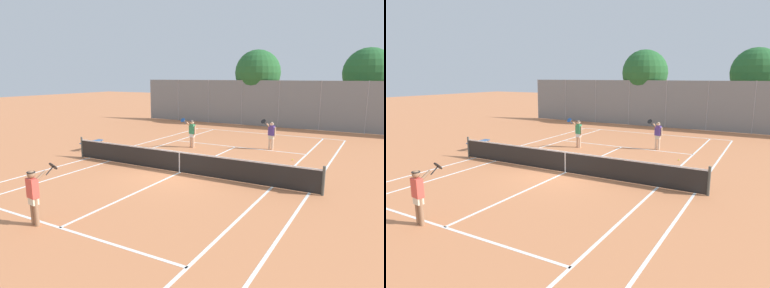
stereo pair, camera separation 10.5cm
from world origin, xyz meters
TOP-DOWN VIEW (x-y plane):
  - ground_plane at (0.00, 0.00)m, footprint 120.00×120.00m
  - court_line_markings at (0.00, 0.00)m, footprint 11.10×23.90m
  - tennis_net at (0.00, 0.00)m, footprint 12.00×0.10m
  - player_near_side at (-0.74, -6.60)m, footprint 0.74×0.72m
  - player_far_left at (-2.20, 4.98)m, footprint 0.78×0.71m
  - player_far_right at (2.04, 6.72)m, footprint 0.77×0.71m
  - loose_tennis_ball_0 at (3.78, 4.70)m, footprint 0.07×0.07m
  - loose_tennis_ball_1 at (-2.49, -5.52)m, footprint 0.07×0.07m
  - courtside_bench at (-6.98, 1.68)m, footprint 0.36×1.50m
  - back_fence at (-0.00, 15.49)m, footprint 25.77×0.08m
  - tree_behind_left at (-2.33, 17.13)m, footprint 3.97×3.97m
  - tree_behind_right at (6.25, 18.79)m, footprint 3.93×3.93m

SIDE VIEW (x-z plane):
  - ground_plane at x=0.00m, z-range 0.00..0.00m
  - court_line_markings at x=0.00m, z-range 0.00..0.01m
  - loose_tennis_ball_0 at x=3.78m, z-range 0.00..0.07m
  - loose_tennis_ball_1 at x=-2.49m, z-range 0.00..0.07m
  - courtside_bench at x=-6.98m, z-range 0.18..0.64m
  - tennis_net at x=0.00m, z-range -0.03..1.04m
  - player_near_side at x=-0.74m, z-range 0.04..1.81m
  - player_far_left at x=-2.20m, z-range 0.04..1.81m
  - player_far_right at x=2.04m, z-range 0.04..1.81m
  - back_fence at x=0.00m, z-range 0.00..3.85m
  - tree_behind_left at x=-2.33m, z-range 1.11..7.55m
  - tree_behind_right at x=6.25m, z-range 1.15..7.56m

